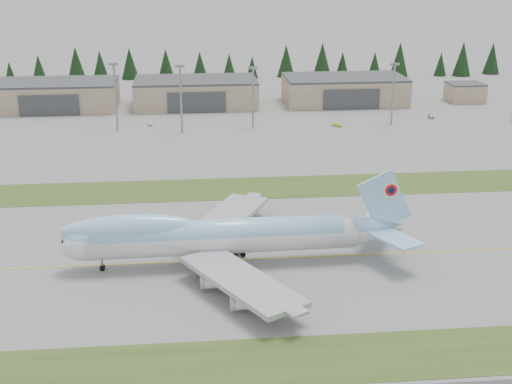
{
  "coord_description": "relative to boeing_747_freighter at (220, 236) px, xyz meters",
  "views": [
    {
      "loc": [
        -18.51,
        -131.43,
        59.66
      ],
      "look_at": [
        -3.84,
        18.51,
        8.0
      ],
      "focal_mm": 50.0,
      "sensor_mm": 36.0,
      "label": 1
    }
  ],
  "objects": [
    {
      "name": "control_shed",
      "position": [
        108.01,
        149.68,
        -2.31
      ],
      "size": [
        14.0,
        12.0,
        7.6
      ],
      "color": "gray",
      "rests_on": "ground"
    },
    {
      "name": "ground",
      "position": [
        13.01,
        1.68,
        -6.11
      ],
      "size": [
        7000.0,
        7000.0,
        0.0
      ],
      "primitive_type": "plane",
      "color": "slate",
      "rests_on": "ground"
    },
    {
      "name": "service_vehicle_a",
      "position": [
        -18.97,
        120.01,
        -6.11
      ],
      "size": [
        2.1,
        3.55,
        1.13
      ],
      "primitive_type": "imported",
      "rotation": [
        0.0,
        0.0,
        0.24
      ],
      "color": "silver",
      "rests_on": "ground"
    },
    {
      "name": "grass_strip_near",
      "position": [
        13.01,
        -36.32,
        -6.11
      ],
      "size": [
        400.0,
        14.0,
        0.08
      ],
      "primitive_type": "cube",
      "color": "#344D1B",
      "rests_on": "ground"
    },
    {
      "name": "service_vehicle_b",
      "position": [
        46.89,
        111.57,
        -6.11
      ],
      "size": [
        3.9,
        3.2,
        1.25
      ],
      "primitive_type": "imported",
      "rotation": [
        0.0,
        0.0,
        0.99
      ],
      "color": "gold",
      "rests_on": "ground"
    },
    {
      "name": "taxiway_line_main",
      "position": [
        13.01,
        1.68,
        -6.11
      ],
      "size": [
        400.0,
        0.4,
        0.02
      ],
      "primitive_type": "cube",
      "color": "gold",
      "rests_on": "ground"
    },
    {
      "name": "floodlight_masts",
      "position": [
        11.55,
        111.9,
        9.72
      ],
      "size": [
        199.64,
        9.02,
        23.6
      ],
      "color": "gray",
      "rests_on": "ground"
    },
    {
      "name": "service_vehicle_c",
      "position": [
        84.33,
        121.32,
        -6.11
      ],
      "size": [
        2.42,
        4.69,
        1.3
      ],
      "primitive_type": "imported",
      "rotation": [
        0.0,
        0.0,
        -0.14
      ],
      "color": "#A7A8AC",
      "rests_on": "ground"
    },
    {
      "name": "boeing_747_freighter",
      "position": [
        0.0,
        0.0,
        0.0
      ],
      "size": [
        69.9,
        60.75,
        18.53
      ],
      "rotation": [
        0.0,
        0.0,
        0.03
      ],
      "color": "silver",
      "rests_on": "ground"
    },
    {
      "name": "grass_strip_far",
      "position": [
        13.01,
        46.68,
        -6.11
      ],
      "size": [
        400.0,
        18.0,
        0.08
      ],
      "primitive_type": "cube",
      "color": "#344D1B",
      "rests_on": "ground"
    },
    {
      "name": "hangar_center",
      "position": [
        -1.99,
        151.58,
        -0.72
      ],
      "size": [
        48.0,
        26.6,
        10.8
      ],
      "color": "gray",
      "rests_on": "ground"
    },
    {
      "name": "conifer_belt",
      "position": [
        24.92,
        213.95,
        1.17
      ],
      "size": [
        277.24,
        16.37,
        16.76
      ],
      "color": "black",
      "rests_on": "ground"
    },
    {
      "name": "hangar_left",
      "position": [
        -56.99,
        151.58,
        -0.72
      ],
      "size": [
        48.0,
        26.6,
        10.8
      ],
      "color": "gray",
      "rests_on": "ground"
    },
    {
      "name": "hangar_right",
      "position": [
        58.01,
        151.58,
        -0.72
      ],
      "size": [
        48.0,
        26.6,
        10.8
      ],
      "color": "gray",
      "rests_on": "ground"
    }
  ]
}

